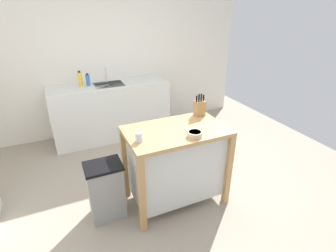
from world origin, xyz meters
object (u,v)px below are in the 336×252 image
at_px(drinking_cup, 139,137).
at_px(bottle_spray_cleaner, 80,79).
at_px(kitchen_island, 176,162).
at_px(bottle_dish_soap, 88,80).
at_px(knife_block, 200,108).
at_px(sink_faucet, 106,75).
at_px(trash_bin, 106,191).
at_px(bowl_ceramic_small, 195,134).

bearing_deg(drinking_cup, bottle_spray_cleaner, 97.59).
xyz_separation_m(kitchen_island, drinking_cup, (-0.42, -0.08, 0.43)).
height_order(bottle_dish_soap, bottle_spray_cleaner, bottle_spray_cleaner).
relative_size(knife_block, sink_faucet, 1.16).
distance_m(kitchen_island, drinking_cup, 0.61).
xyz_separation_m(drinking_cup, bottle_dish_soap, (-0.15, 1.96, 0.05)).
bearing_deg(bottle_spray_cleaner, drinking_cup, -82.41).
bearing_deg(sink_faucet, knife_block, -69.18).
bearing_deg(trash_bin, sink_faucet, 75.92).
distance_m(drinking_cup, sink_faucet, 2.06).
relative_size(bottle_dish_soap, bottle_spray_cleaner, 0.80).
relative_size(bowl_ceramic_small, sink_faucet, 0.65).
distance_m(knife_block, sink_faucet, 1.88).
xyz_separation_m(kitchen_island, bottle_dish_soap, (-0.57, 1.88, 0.49)).
relative_size(bowl_ceramic_small, bottle_dish_soap, 0.77).
bearing_deg(knife_block, kitchen_island, -151.39).
height_order(kitchen_island, trash_bin, kitchen_island).
bearing_deg(knife_block, sink_faucet, 110.82).
bearing_deg(bottle_dish_soap, kitchen_island, -73.06).
bearing_deg(sink_faucet, drinking_cup, -94.03).
xyz_separation_m(trash_bin, bottle_dish_soap, (0.18, 1.82, 0.67)).
xyz_separation_m(bottle_dish_soap, bottle_spray_cleaner, (-0.11, 0.00, 0.02)).
relative_size(kitchen_island, bottle_dish_soap, 5.47).
bearing_deg(bottle_spray_cleaner, knife_block, -57.11).
height_order(trash_bin, sink_faucet, sink_faucet).
bearing_deg(bowl_ceramic_small, bottle_spray_cleaner, 110.36).
bearing_deg(sink_faucet, trash_bin, -104.08).
relative_size(drinking_cup, bottle_dish_soap, 0.49).
distance_m(bowl_ceramic_small, sink_faucet, 2.22).
bearing_deg(bowl_ceramic_small, trash_bin, 162.46).
xyz_separation_m(trash_bin, sink_faucet, (0.48, 1.92, 0.69)).
height_order(drinking_cup, sink_faucet, sink_faucet).
relative_size(kitchen_island, knife_block, 4.04).
bearing_deg(bottle_dish_soap, sink_faucet, 18.20).
relative_size(trash_bin, sink_faucet, 2.86).
distance_m(drinking_cup, bottle_dish_soap, 1.96).
bearing_deg(knife_block, trash_bin, -172.21).
distance_m(sink_faucet, bottle_spray_cleaner, 0.42).
relative_size(kitchen_island, sink_faucet, 4.68).
bearing_deg(bowl_ceramic_small, sink_faucet, 99.58).
bearing_deg(drinking_cup, trash_bin, 157.19).
relative_size(drinking_cup, trash_bin, 0.15).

